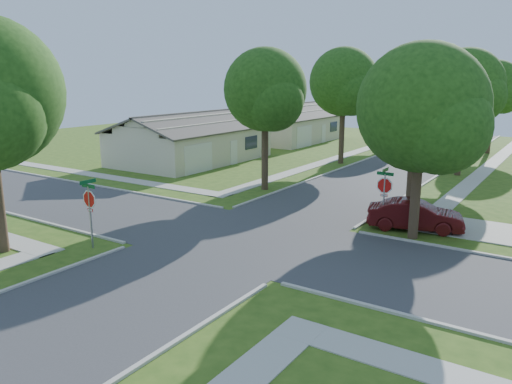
{
  "coord_description": "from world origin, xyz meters",
  "views": [
    {
      "loc": [
        12.24,
        -17.74,
        7.13
      ],
      "look_at": [
        -0.93,
        2.25,
        1.6
      ],
      "focal_mm": 35.0,
      "sensor_mm": 36.0,
      "label": 1
    }
  ],
  "objects_px": {
    "tree_w_far": "(395,93)",
    "car_curb_east": "(464,149)",
    "house_nw_near": "(192,144)",
    "house_nw_far": "(289,127)",
    "stop_sign_ne": "(384,188)",
    "car_curb_west": "(443,135)",
    "tree_e_far": "(495,90)",
    "car_driveway": "(415,215)",
    "tree_w_near": "(266,94)",
    "tree_e_near": "(417,106)",
    "stop_sign_sw": "(89,202)",
    "tree_w_mid": "(344,85)",
    "tree_e_mid": "(466,90)",
    "tree_ne_corner": "(423,114)"
  },
  "relations": [
    {
      "from": "tree_e_far",
      "to": "tree_w_near",
      "type": "height_order",
      "value": "tree_w_near"
    },
    {
      "from": "car_curb_east",
      "to": "car_curb_west",
      "type": "height_order",
      "value": "car_curb_west"
    },
    {
      "from": "tree_w_far",
      "to": "house_nw_far",
      "type": "xyz_separation_m",
      "value": [
        -11.34,
        -2.01,
        -3.99
      ]
    },
    {
      "from": "tree_e_mid",
      "to": "car_curb_west",
      "type": "height_order",
      "value": "tree_e_mid"
    },
    {
      "from": "stop_sign_sw",
      "to": "house_nw_near",
      "type": "distance_m",
      "value": 22.71
    },
    {
      "from": "car_curb_west",
      "to": "tree_e_near",
      "type": "bearing_deg",
      "value": 94.86
    },
    {
      "from": "stop_sign_sw",
      "to": "tree_e_near",
      "type": "distance_m",
      "value": 17.04
    },
    {
      "from": "stop_sign_sw",
      "to": "car_curb_west",
      "type": "height_order",
      "value": "stop_sign_sw"
    },
    {
      "from": "tree_w_mid",
      "to": "tree_w_far",
      "type": "distance_m",
      "value": 13.04
    },
    {
      "from": "tree_e_far",
      "to": "car_curb_west",
      "type": "height_order",
      "value": "tree_e_far"
    },
    {
      "from": "stop_sign_ne",
      "to": "house_nw_near",
      "type": "bearing_deg",
      "value": 153.54
    },
    {
      "from": "car_driveway",
      "to": "car_curb_east",
      "type": "relative_size",
      "value": 1.06
    },
    {
      "from": "stop_sign_ne",
      "to": "car_driveway",
      "type": "relative_size",
      "value": 0.68
    },
    {
      "from": "stop_sign_sw",
      "to": "tree_w_near",
      "type": "bearing_deg",
      "value": 89.77
    },
    {
      "from": "car_driveway",
      "to": "tree_e_near",
      "type": "bearing_deg",
      "value": 3.93
    },
    {
      "from": "tree_e_far",
      "to": "car_driveway",
      "type": "bearing_deg",
      "value": -87.5
    },
    {
      "from": "tree_w_mid",
      "to": "car_driveway",
      "type": "distance_m",
      "value": 19.67
    },
    {
      "from": "tree_w_mid",
      "to": "tree_ne_corner",
      "type": "height_order",
      "value": "tree_w_mid"
    },
    {
      "from": "tree_e_near",
      "to": "car_curb_west",
      "type": "relative_size",
      "value": 1.64
    },
    {
      "from": "tree_e_near",
      "to": "tree_w_near",
      "type": "distance_m",
      "value": 9.41
    },
    {
      "from": "tree_w_mid",
      "to": "tree_e_far",
      "type": "bearing_deg",
      "value": 54.15
    },
    {
      "from": "tree_e_far",
      "to": "car_curb_west",
      "type": "bearing_deg",
      "value": 129.15
    },
    {
      "from": "stop_sign_sw",
      "to": "tree_e_mid",
      "type": "relative_size",
      "value": 0.32
    },
    {
      "from": "tree_e_far",
      "to": "tree_w_near",
      "type": "relative_size",
      "value": 0.97
    },
    {
      "from": "house_nw_near",
      "to": "house_nw_far",
      "type": "height_order",
      "value": "same"
    },
    {
      "from": "tree_e_near",
      "to": "tree_ne_corner",
      "type": "height_order",
      "value": "tree_ne_corner"
    },
    {
      "from": "tree_e_near",
      "to": "car_curb_east",
      "type": "height_order",
      "value": "tree_e_near"
    },
    {
      "from": "tree_e_mid",
      "to": "house_nw_far",
      "type": "bearing_deg",
      "value": 152.09
    },
    {
      "from": "tree_e_mid",
      "to": "car_curb_west",
      "type": "distance_m",
      "value": 21.88
    },
    {
      "from": "stop_sign_ne",
      "to": "car_curb_west",
      "type": "distance_m",
      "value": 37.11
    },
    {
      "from": "tree_e_near",
      "to": "car_curb_east",
      "type": "xyz_separation_m",
      "value": [
        -1.55,
        21.58,
        -4.94
      ]
    },
    {
      "from": "stop_sign_sw",
      "to": "tree_e_near",
      "type": "relative_size",
      "value": 0.36
    },
    {
      "from": "house_nw_near",
      "to": "house_nw_far",
      "type": "xyz_separation_m",
      "value": [
        0.0,
        17.0,
        0.0
      ]
    },
    {
      "from": "tree_ne_corner",
      "to": "house_nw_near",
      "type": "height_order",
      "value": "tree_ne_corner"
    },
    {
      "from": "stop_sign_sw",
      "to": "tree_e_near",
      "type": "height_order",
      "value": "tree_e_near"
    },
    {
      "from": "tree_e_mid",
      "to": "tree_ne_corner",
      "type": "distance_m",
      "value": 16.89
    },
    {
      "from": "tree_e_near",
      "to": "tree_e_far",
      "type": "bearing_deg",
      "value": 90.0
    },
    {
      "from": "tree_e_near",
      "to": "tree_e_mid",
      "type": "distance_m",
      "value": 12.02
    },
    {
      "from": "tree_e_mid",
      "to": "tree_w_near",
      "type": "distance_m",
      "value": 15.25
    },
    {
      "from": "house_nw_near",
      "to": "car_curb_west",
      "type": "xyz_separation_m",
      "value": [
        14.79,
        26.32,
        -0.78
      ]
    },
    {
      "from": "tree_ne_corner",
      "to": "tree_w_far",
      "type": "bearing_deg",
      "value": 110.28
    },
    {
      "from": "tree_e_near",
      "to": "car_curb_east",
      "type": "distance_m",
      "value": 22.19
    },
    {
      "from": "tree_w_far",
      "to": "car_curb_east",
      "type": "bearing_deg",
      "value": -23.56
    },
    {
      "from": "tree_e_far",
      "to": "car_curb_east",
      "type": "height_order",
      "value": "tree_e_far"
    },
    {
      "from": "stop_sign_sw",
      "to": "house_nw_far",
      "type": "xyz_separation_m",
      "value": [
        -11.29,
        36.7,
        -0.51
      ]
    },
    {
      "from": "tree_w_far",
      "to": "car_driveway",
      "type": "distance_m",
      "value": 30.8
    },
    {
      "from": "stop_sign_sw",
      "to": "car_driveway",
      "type": "xyz_separation_m",
      "value": [
        10.7,
        10.2,
        -1.31
      ]
    },
    {
      "from": "stop_sign_ne",
      "to": "house_nw_near",
      "type": "relative_size",
      "value": 0.22
    },
    {
      "from": "stop_sign_ne",
      "to": "tree_e_near",
      "type": "bearing_deg",
      "value": 89.32
    },
    {
      "from": "car_driveway",
      "to": "tree_w_mid",
      "type": "bearing_deg",
      "value": 18.78
    }
  ]
}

